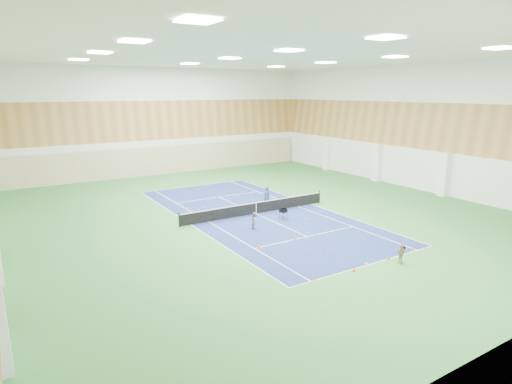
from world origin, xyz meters
TOP-DOWN VIEW (x-y plane):
  - ground at (0.00, 0.00)m, footprint 40.00×40.00m
  - room_shell at (0.00, 0.00)m, footprint 36.00×40.00m
  - wood_cladding at (0.00, 0.00)m, footprint 36.00×40.00m
  - ceiling_light_grid at (0.00, 0.00)m, footprint 21.40×25.40m
  - court_surface at (0.00, 0.00)m, footprint 10.97×23.77m
  - tennis_balls_scatter at (0.00, 0.00)m, footprint 10.57×22.77m
  - tennis_net at (0.00, 0.00)m, footprint 12.80×0.10m
  - back_curtain at (0.00, 19.75)m, footprint 35.40×0.16m
  - coach at (1.62, 0.98)m, footprint 0.74×0.55m
  - child_court at (-2.12, -3.23)m, footprint 0.75×0.74m
  - child_apron at (1.63, -12.66)m, footprint 0.68×0.30m
  - ball_cart at (0.93, -2.36)m, footprint 0.62×0.62m
  - cone_svc_a at (-3.84, -6.45)m, footprint 0.23×0.23m
  - cone_svc_b at (-1.07, -6.51)m, footprint 0.20×0.20m
  - cone_svc_c at (0.71, -6.46)m, footprint 0.20×0.20m
  - cone_svc_d at (3.39, -6.56)m, footprint 0.20×0.20m
  - cone_base_a at (-3.87, -11.82)m, footprint 0.18×0.18m
  - cone_base_b at (-1.38, -12.13)m, footprint 0.22×0.22m
  - cone_base_c at (1.56, -11.89)m, footprint 0.21×0.21m
  - cone_base_d at (3.84, -11.74)m, footprint 0.23×0.23m

SIDE VIEW (x-z plane):
  - ground at x=0.00m, z-range 0.00..0.00m
  - court_surface at x=0.00m, z-range 0.00..0.01m
  - tennis_balls_scatter at x=0.00m, z-range 0.01..0.08m
  - cone_base_a at x=-3.87m, z-range 0.00..0.20m
  - cone_svc_d at x=3.39m, z-range 0.00..0.22m
  - cone_svc_c at x=0.71m, z-range 0.00..0.22m
  - cone_svc_b at x=-1.07m, z-range 0.00..0.22m
  - cone_base_c at x=1.56m, z-range 0.00..0.23m
  - cone_base_b at x=-1.38m, z-range 0.00..0.24m
  - cone_svc_a at x=-3.84m, z-range 0.00..0.25m
  - cone_base_d at x=3.84m, z-range 0.00..0.25m
  - ball_cart at x=0.93m, z-range 0.00..0.85m
  - tennis_net at x=0.00m, z-range 0.00..1.10m
  - child_apron at x=1.63m, z-range 0.00..1.15m
  - child_court at x=-2.12m, z-range 0.00..1.23m
  - coach at x=1.62m, z-range 0.00..1.85m
  - back_curtain at x=0.00m, z-range 0.00..3.20m
  - room_shell at x=0.00m, z-range 0.00..12.00m
  - wood_cladding at x=0.00m, z-range 4.00..12.00m
  - ceiling_light_grid at x=0.00m, z-range 11.89..11.95m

